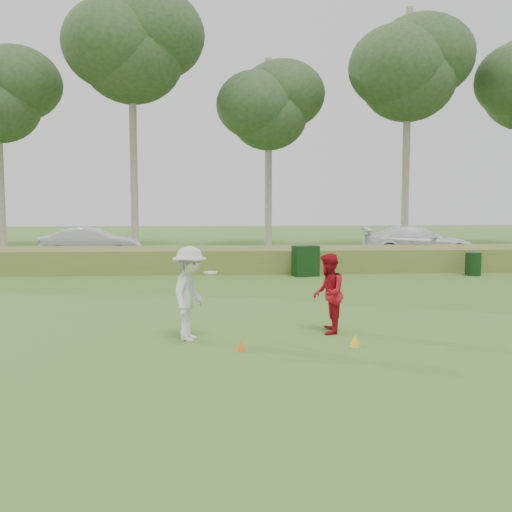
{
  "coord_description": "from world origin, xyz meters",
  "views": [
    {
      "loc": [
        -0.9,
        -10.91,
        2.66
      ],
      "look_at": [
        0.0,
        4.0,
        1.3
      ],
      "focal_mm": 40.0,
      "sensor_mm": 36.0,
      "label": 1
    }
  ],
  "objects": [
    {
      "name": "reed_strip",
      "position": [
        0.0,
        12.0,
        0.45
      ],
      "size": [
        80.0,
        3.0,
        0.9
      ],
      "primitive_type": "cube",
      "color": "#5C6F2C",
      "rests_on": "ground"
    },
    {
      "name": "trash_bin",
      "position": [
        8.5,
        9.76,
        0.43
      ],
      "size": [
        0.71,
        0.71,
        0.87
      ],
      "primitive_type": "cylinder",
      "rotation": [
        0.0,
        0.0,
        0.28
      ],
      "color": "black",
      "rests_on": "ground"
    },
    {
      "name": "park_road",
      "position": [
        0.0,
        17.0,
        0.03
      ],
      "size": [
        80.0,
        6.0,
        0.06
      ],
      "primitive_type": "cube",
      "color": "#2D2D2D",
      "rests_on": "ground"
    },
    {
      "name": "player_white",
      "position": [
        -1.53,
        0.14,
        0.92
      ],
      "size": [
        1.02,
        1.33,
        1.85
      ],
      "rotation": [
        0.0,
        0.0,
        1.32
      ],
      "color": "silver",
      "rests_on": "ground"
    },
    {
      "name": "car_mid",
      "position": [
        -7.05,
        16.32,
        0.81
      ],
      "size": [
        4.69,
        1.97,
        1.51
      ],
      "primitive_type": "imported",
      "rotation": [
        0.0,
        0.0,
        1.65
      ],
      "color": "silver",
      "rests_on": "park_road"
    },
    {
      "name": "cone_yellow",
      "position": [
        1.59,
        -0.56,
        0.12
      ],
      "size": [
        0.21,
        0.21,
        0.23
      ],
      "primitive_type": "cone",
      "color": "yellow",
      "rests_on": "ground"
    },
    {
      "name": "ground",
      "position": [
        0.0,
        0.0,
        0.0
      ],
      "size": [
        120.0,
        120.0,
        0.0
      ],
      "primitive_type": "plane",
      "color": "#3D6F25",
      "rests_on": "ground"
    },
    {
      "name": "car_right",
      "position": [
        8.58,
        16.04,
        0.83
      ],
      "size": [
        5.59,
        2.96,
        1.55
      ],
      "primitive_type": "imported",
      "rotation": [
        0.0,
        0.0,
        1.42
      ],
      "color": "white",
      "rests_on": "park_road"
    },
    {
      "name": "tree_5",
      "position": [
        10.0,
        22.5,
        10.47
      ],
      "size": [
        7.28,
        7.28,
        14.0
      ],
      "color": "gray",
      "rests_on": "ground"
    },
    {
      "name": "cone_orange",
      "position": [
        -0.57,
        -0.77,
        0.1
      ],
      "size": [
        0.17,
        0.17,
        0.19
      ],
      "primitive_type": "cone",
      "color": "#F05D0C",
      "rests_on": "ground"
    },
    {
      "name": "tree_3",
      "position": [
        -6.0,
        23.0,
        11.6
      ],
      "size": [
        7.8,
        7.8,
        15.5
      ],
      "color": "gray",
      "rests_on": "ground"
    },
    {
      "name": "tree_4",
      "position": [
        2.0,
        24.5,
        8.59
      ],
      "size": [
        6.24,
        6.24,
        11.5
      ],
      "color": "gray",
      "rests_on": "ground"
    },
    {
      "name": "player_red",
      "position": [
        1.28,
        0.58,
        0.83
      ],
      "size": [
        0.77,
        0.91,
        1.66
      ],
      "primitive_type": "imported",
      "rotation": [
        0.0,
        0.0,
        -1.77
      ],
      "color": "#AB0E1A",
      "rests_on": "ground"
    },
    {
      "name": "utility_cabinet",
      "position": [
        2.2,
        9.93,
        0.57
      ],
      "size": [
        1.02,
        0.78,
        1.13
      ],
      "primitive_type": "cube",
      "rotation": [
        0.0,
        0.0,
        0.27
      ],
      "color": "black",
      "rests_on": "ground"
    }
  ]
}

